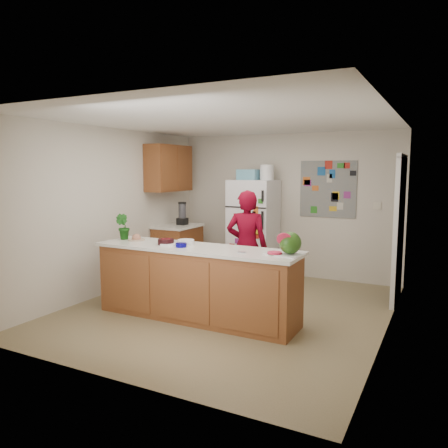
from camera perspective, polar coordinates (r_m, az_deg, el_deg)
The scene contains 26 objects.
floor at distance 6.01m, azimuth 0.56°, elevation -11.17°, with size 4.00×4.50×0.02m, color brown.
wall_back at distance 7.82m, azimuth 8.04°, elevation 2.45°, with size 4.00×0.02×2.50m, color beige.
wall_left at distance 6.87m, azimuth -14.58°, elevation 1.66°, with size 0.02×4.50×2.50m, color beige.
wall_right at distance 5.17m, azimuth 20.93°, elevation -0.29°, with size 0.02×4.50×2.50m, color beige.
ceiling at distance 5.74m, azimuth 0.60°, elevation 13.47°, with size 4.00×4.50×0.02m, color white.
doorway at distance 6.63m, azimuth 22.03°, elevation -0.82°, with size 0.03×0.85×2.04m, color black.
peninsula_base at distance 5.55m, azimuth -3.63°, elevation -7.88°, with size 2.60×0.62×0.88m, color brown.
peninsula_top at distance 5.45m, azimuth -3.67°, elevation -3.20°, with size 2.68×0.70×0.04m, color silver.
side_counter_base at distance 7.86m, azimuth -6.06°, elevation -3.54°, with size 0.60×0.80×0.86m, color brown.
side_counter_top at distance 7.79m, azimuth -6.10°, elevation -0.28°, with size 0.64×0.84×0.04m, color silver.
upper_cabinets at distance 7.75m, azimuth -7.21°, elevation 7.23°, with size 0.35×1.00×0.80m, color brown.
refrigerator at distance 7.67m, azimuth 3.87°, elevation -0.59°, with size 0.75×0.70×1.70m, color silver.
fridge_top_bin at distance 7.64m, azimuth 3.24°, elevation 6.45°, with size 0.35×0.28×0.18m, color #5999B2.
photo_collage at distance 7.56m, azimuth 13.41°, elevation 4.45°, with size 0.95×0.01×0.95m, color slate.
person at distance 6.16m, azimuth 3.00°, elevation -2.97°, with size 0.58×0.38×1.60m, color #600213.
blender_appliance at distance 7.81m, azimuth -5.47°, elevation 1.30°, with size 0.14×0.14×0.38m, color black.
cutting_board at distance 4.98m, azimuth 7.88°, elevation -3.94°, with size 0.39×0.29×0.01m, color silver.
watermelon at distance 4.95m, azimuth 8.64°, elevation -2.46°, with size 0.25×0.25×0.25m, color #1A5E0E.
watermelon_slice at distance 4.96m, azimuth 6.63°, elevation -3.76°, with size 0.16×0.16×0.02m, color #BA2F2C.
cherry_bowl at distance 5.66m, azimuth -7.59°, elevation -2.31°, with size 0.21×0.21×0.07m, color black.
white_bowl at distance 5.64m, azimuth -5.00°, elevation -2.35°, with size 0.21×0.21×0.06m, color silver.
cobalt_bowl at distance 5.44m, azimuth -5.63°, elevation -2.76°, with size 0.14×0.14×0.05m, color #060262.
plate at distance 6.05m, azimuth -11.36°, elevation -2.03°, with size 0.23×0.23×0.02m, color #B0A78A.
paper_towel at distance 5.60m, azimuth -7.01°, elevation -2.64°, with size 0.20×0.17×0.02m, color white.
keys at distance 5.04m, azimuth 2.35°, elevation -3.73°, with size 0.10×0.04×0.01m, color gray.
potted_plant at distance 6.15m, azimuth -13.08°, elevation -0.34°, with size 0.19×0.16×0.35m, color #14480C.
Camera 1 is at (2.56, -5.10, 1.87)m, focal length 35.00 mm.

